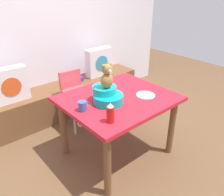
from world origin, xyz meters
TOP-DOWN VIEW (x-y plane):
  - ground_plane at (0.00, 0.00)m, footprint 8.00×8.00m
  - back_wall at (0.00, 1.50)m, footprint 4.40×0.10m
  - window_bench at (0.00, 1.23)m, footprint 2.60×0.44m
  - pillow_floral_left at (-0.73, 1.21)m, footprint 0.44×0.15m
  - pillow_floral_right at (0.68, 1.21)m, footprint 0.44×0.15m
  - book_stack at (0.24, 1.23)m, footprint 0.20×0.14m
  - dining_table at (0.00, 0.00)m, footprint 1.13×0.96m
  - highchair at (-0.04, 0.79)m, footprint 0.34×0.46m
  - infant_seat_teal at (-0.16, -0.01)m, footprint 0.30×0.33m
  - teddy_bear at (-0.16, -0.01)m, footprint 0.13×0.12m
  - ketchup_bottle at (-0.37, -0.31)m, footprint 0.07×0.07m
  - coffee_mug at (-0.44, 0.01)m, footprint 0.12×0.08m
  - dinner_plate_near at (0.24, -0.17)m, footprint 0.20×0.20m

SIDE VIEW (x-z plane):
  - ground_plane at x=0.00m, z-range 0.00..0.00m
  - window_bench at x=0.00m, z-range 0.00..0.46m
  - book_stack at x=0.24m, z-range 0.46..0.53m
  - highchair at x=-0.04m, z-range 0.13..0.92m
  - dining_table at x=0.00m, z-range 0.26..1.00m
  - pillow_floral_left at x=-0.73m, z-range 0.46..0.90m
  - pillow_floral_right at x=0.68m, z-range 0.46..0.90m
  - dinner_plate_near at x=0.24m, z-range 0.74..0.75m
  - coffee_mug at x=-0.44m, z-range 0.74..0.84m
  - infant_seat_teal at x=-0.16m, z-range 0.73..0.89m
  - ketchup_bottle at x=-0.37m, z-range 0.73..0.92m
  - teddy_bear at x=-0.16m, z-range 0.89..1.14m
  - back_wall at x=0.00m, z-range 0.00..2.60m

